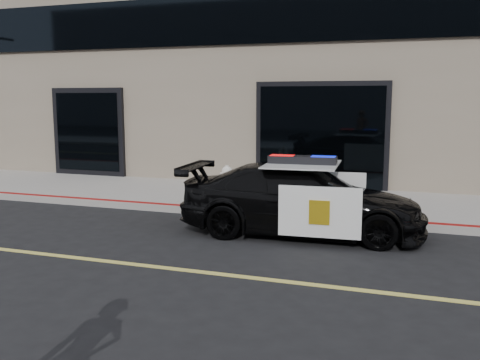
% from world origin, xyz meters
% --- Properties ---
extents(ground, '(120.00, 120.00, 0.00)m').
position_xyz_m(ground, '(0.00, 0.00, 0.00)').
color(ground, black).
rests_on(ground, ground).
extents(sidewalk_n, '(60.00, 3.50, 0.15)m').
position_xyz_m(sidewalk_n, '(0.00, 5.25, 0.07)').
color(sidewalk_n, gray).
rests_on(sidewalk_n, ground).
extents(police_car, '(2.40, 4.62, 1.43)m').
position_xyz_m(police_car, '(-0.52, 2.61, 0.64)').
color(police_car, black).
rests_on(police_car, ground).
extents(fire_hydrant, '(0.37, 0.52, 0.82)m').
position_xyz_m(fire_hydrant, '(-2.61, 4.32, 0.53)').
color(fire_hydrant, silver).
rests_on(fire_hydrant, sidewalk_n).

